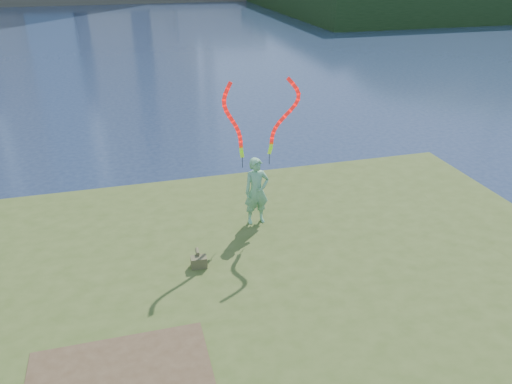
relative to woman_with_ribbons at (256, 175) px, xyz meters
name	(u,v)px	position (x,y,z in m)	size (l,w,h in m)	color
ground	(215,299)	(-1.60, -2.04, -2.19)	(320.00, 320.00, 0.00)	#192640
grassy_knoll	(237,355)	(-1.60, -4.34, -1.85)	(20.00, 18.00, 0.80)	#3C4C1B
woman_with_ribbons	(256,175)	(0.00, 0.00, 0.00)	(2.15, 0.49, 4.23)	#127C2E
canvas_bag	(199,261)	(-1.90, -1.75, -1.24)	(0.39, 0.44, 0.36)	#444025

